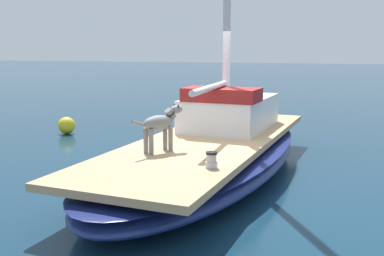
{
  "coord_description": "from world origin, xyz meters",
  "views": [
    {
      "loc": [
        1.98,
        -7.51,
        2.2
      ],
      "look_at": [
        0.0,
        -1.0,
        1.01
      ],
      "focal_mm": 42.91,
      "sensor_mm": 36.0,
      "label": 1
    }
  ],
  "objects_px": {
    "sailboat_main": "(209,157)",
    "dog_grey": "(161,124)",
    "mooring_buoy": "(67,125)",
    "deck_winch": "(211,160)"
  },
  "relations": [
    {
      "from": "dog_grey",
      "to": "mooring_buoy",
      "type": "height_order",
      "value": "dog_grey"
    },
    {
      "from": "deck_winch",
      "to": "sailboat_main",
      "type": "bearing_deg",
      "value": 105.84
    },
    {
      "from": "dog_grey",
      "to": "deck_winch",
      "type": "distance_m",
      "value": 1.23
    },
    {
      "from": "deck_winch",
      "to": "mooring_buoy",
      "type": "bearing_deg",
      "value": 137.67
    },
    {
      "from": "sailboat_main",
      "to": "dog_grey",
      "type": "distance_m",
      "value": 1.47
    },
    {
      "from": "sailboat_main",
      "to": "deck_winch",
      "type": "relative_size",
      "value": 35.47
    },
    {
      "from": "sailboat_main",
      "to": "mooring_buoy",
      "type": "relative_size",
      "value": 16.93
    },
    {
      "from": "dog_grey",
      "to": "deck_winch",
      "type": "height_order",
      "value": "dog_grey"
    },
    {
      "from": "dog_grey",
      "to": "mooring_buoy",
      "type": "relative_size",
      "value": 1.92
    },
    {
      "from": "sailboat_main",
      "to": "dog_grey",
      "type": "height_order",
      "value": "dog_grey"
    }
  ]
}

